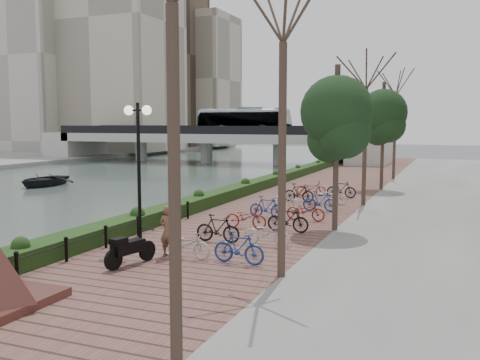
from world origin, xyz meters
The scene contains 13 objects.
ground centered at (0.00, 0.00, 0.00)m, with size 220.00×220.00×0.00m, color #59595B.
river_water centered at (-15.00, 25.00, 0.01)m, with size 30.00×130.00×0.02m, color #4C5F59.
promenade centered at (4.00, 17.50, 0.25)m, with size 8.00×75.00×0.50m, color brown.
hedge centered at (0.60, 20.00, 0.80)m, with size 1.10×56.00×0.60m, color #1D3914.
chain_fence centered at (1.40, 2.00, 0.85)m, with size 0.10×14.10×0.70m.
lamppost centered at (2.53, 3.39, 4.04)m, with size 1.02×0.32×4.92m.
motorcycle centered at (3.47, 1.40, 1.02)m, with size 0.52×1.67×1.04m, color black, non-canonical shape.
pedestrian centered at (4.00, 2.72, 1.33)m, with size 0.61×0.40×1.66m, color brown.
bicycle_parking centered at (5.49, 10.44, 0.97)m, with size 2.40×17.32×1.00m.
street_trees centered at (8.00, 12.68, 3.69)m, with size 3.20×37.12×6.80m.
bridge centered at (-14.02, 45.00, 3.37)m, with size 36.00×10.77×6.50m.
boat centered at (-16.30, 19.42, 0.49)m, with size 3.26×4.56×0.94m, color black.
far_buildings centered at (-41.66, 65.91, 16.12)m, with size 35.00×38.00×38.00m.
Camera 1 is at (12.40, -11.88, 4.77)m, focal length 40.00 mm.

